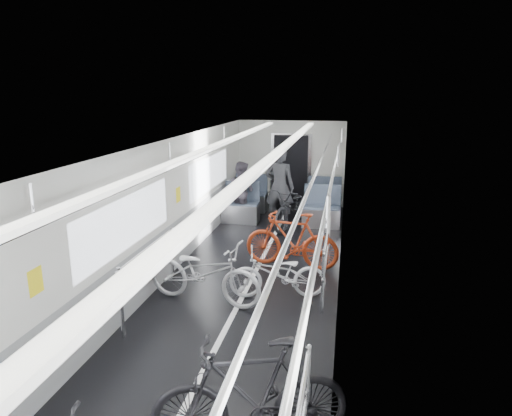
# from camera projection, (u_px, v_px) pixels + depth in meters

# --- Properties ---
(car_shell) EXTENTS (3.02, 14.01, 2.41)m
(car_shell) POSITION_uv_depth(u_px,v_px,m) (254.00, 214.00, 7.93)
(car_shell) COLOR black
(car_shell) RESTS_ON ground
(bike_left_far) EXTENTS (1.96, 0.95, 0.99)m
(bike_left_far) POSITION_uv_depth(u_px,v_px,m) (204.00, 272.00, 7.01)
(bike_left_far) COLOR #AEAFB3
(bike_left_far) RESTS_ON floor
(bike_right_near) EXTENTS (1.89, 1.04, 1.09)m
(bike_right_near) POSITION_uv_depth(u_px,v_px,m) (251.00, 395.00, 4.11)
(bike_right_near) COLOR black
(bike_right_near) RESTS_ON floor
(bike_right_mid) EXTENTS (1.61, 0.85, 0.81)m
(bike_right_mid) POSITION_uv_depth(u_px,v_px,m) (278.00, 274.00, 7.18)
(bike_right_mid) COLOR silver
(bike_right_mid) RESTS_ON floor
(bike_right_far) EXTENTS (1.81, 0.70, 1.06)m
(bike_right_far) POSITION_uv_depth(u_px,v_px,m) (292.00, 240.00, 8.41)
(bike_right_far) COLOR #9F3013
(bike_right_far) RESTS_ON floor
(bike_aisle) EXTENTS (1.21, 1.97, 0.98)m
(bike_aisle) POSITION_uv_depth(u_px,v_px,m) (294.00, 208.00, 10.90)
(bike_aisle) COLOR black
(bike_aisle) RESTS_ON floor
(person_standing) EXTENTS (0.76, 0.55, 1.94)m
(person_standing) POSITION_uv_depth(u_px,v_px,m) (280.00, 187.00, 10.84)
(person_standing) COLOR black
(person_standing) RESTS_ON floor
(person_seated) EXTENTS (0.89, 0.79, 1.52)m
(person_seated) POSITION_uv_depth(u_px,v_px,m) (241.00, 192.00, 11.35)
(person_seated) COLOR #353139
(person_seated) RESTS_ON floor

